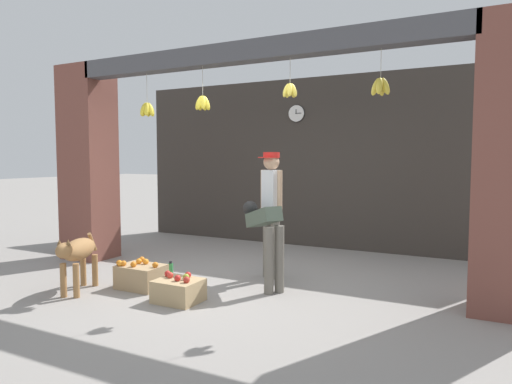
# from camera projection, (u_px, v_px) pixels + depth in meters

# --- Properties ---
(ground_plane) EXTENTS (60.00, 60.00, 0.00)m
(ground_plane) POSITION_uv_depth(u_px,v_px,m) (241.00, 285.00, 5.62)
(ground_plane) COLOR gray
(shop_back_wall) EXTENTS (7.05, 0.12, 2.96)m
(shop_back_wall) POSITION_uv_depth(u_px,v_px,m) (318.00, 163.00, 7.98)
(shop_back_wall) COLOR #38332D
(shop_back_wall) RESTS_ON ground_plane
(shop_pillar_left) EXTENTS (0.70, 0.60, 2.96)m
(shop_pillar_left) POSITION_uv_depth(u_px,v_px,m) (88.00, 163.00, 7.09)
(shop_pillar_left) COLOR brown
(shop_pillar_left) RESTS_ON ground_plane
(shop_pillar_right) EXTENTS (0.70, 0.60, 2.96)m
(shop_pillar_right) POSITION_uv_depth(u_px,v_px,m) (512.00, 167.00, 4.46)
(shop_pillar_right) COLOR brown
(shop_pillar_right) RESTS_ON ground_plane
(storefront_awning) EXTENTS (5.15, 0.29, 0.84)m
(storefront_awning) POSITION_uv_depth(u_px,v_px,m) (244.00, 55.00, 5.52)
(storefront_awning) COLOR #4C4C51
(dog) EXTENTS (0.48, 0.88, 0.68)m
(dog) POSITION_uv_depth(u_px,v_px,m) (78.00, 253.00, 5.29)
(dog) COLOR #9E7042
(dog) RESTS_ON ground_plane
(shopkeeper) EXTENTS (0.34, 0.28, 1.64)m
(shopkeeper) POSITION_uv_depth(u_px,v_px,m) (271.00, 205.00, 5.89)
(shopkeeper) COLOR #6B665B
(shopkeeper) RESTS_ON ground_plane
(worker_stooping) EXTENTS (0.70, 0.58, 1.02)m
(worker_stooping) POSITION_uv_depth(u_px,v_px,m) (266.00, 233.00, 5.43)
(worker_stooping) COLOR #6B665B
(worker_stooping) RESTS_ON ground_plane
(fruit_crate_oranges) EXTENTS (0.53, 0.39, 0.34)m
(fruit_crate_oranges) POSITION_uv_depth(u_px,v_px,m) (141.00, 276.00, 5.48)
(fruit_crate_oranges) COLOR tan
(fruit_crate_oranges) RESTS_ON ground_plane
(fruit_crate_apples) EXTENTS (0.48, 0.40, 0.31)m
(fruit_crate_apples) POSITION_uv_depth(u_px,v_px,m) (178.00, 290.00, 4.96)
(fruit_crate_apples) COLOR tan
(fruit_crate_apples) RESTS_ON ground_plane
(water_bottle) EXTENTS (0.07, 0.07, 0.28)m
(water_bottle) POSITION_uv_depth(u_px,v_px,m) (171.00, 273.00, 5.67)
(water_bottle) COLOR #38934C
(water_bottle) RESTS_ON ground_plane
(wall_clock) EXTENTS (0.31, 0.03, 0.31)m
(wall_clock) POSITION_uv_depth(u_px,v_px,m) (296.00, 113.00, 8.03)
(wall_clock) COLOR black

